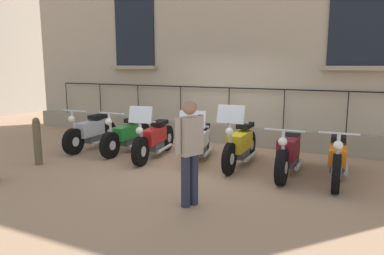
% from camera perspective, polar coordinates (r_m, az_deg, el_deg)
% --- Properties ---
extents(ground_plane, '(60.00, 60.00, 0.00)m').
position_cam_1_polar(ground_plane, '(8.11, 0.70, -5.34)').
color(ground_plane, '#9E7A5B').
extents(motorcycle_silver, '(1.94, 0.71, 1.06)m').
position_cam_1_polar(motorcycle_silver, '(9.55, -15.61, -0.79)').
color(motorcycle_silver, black).
rests_on(motorcycle_silver, ground_plane).
extents(motorcycle_green, '(2.01, 0.67, 1.05)m').
position_cam_1_polar(motorcycle_green, '(9.05, -10.16, -1.33)').
color(motorcycle_green, black).
rests_on(motorcycle_green, ground_plane).
extents(motorcycle_red, '(2.14, 0.65, 1.27)m').
position_cam_1_polar(motorcycle_red, '(8.39, -5.95, -1.89)').
color(motorcycle_red, black).
rests_on(motorcycle_red, ground_plane).
extents(motorcycle_white, '(1.96, 0.74, 1.21)m').
position_cam_1_polar(motorcycle_white, '(8.07, 1.11, -2.31)').
color(motorcycle_white, black).
rests_on(motorcycle_white, ground_plane).
extents(motorcycle_yellow, '(2.03, 0.66, 1.37)m').
position_cam_1_polar(motorcycle_yellow, '(7.70, 7.60, -2.76)').
color(motorcycle_yellow, black).
rests_on(motorcycle_yellow, ground_plane).
extents(motorcycle_maroon, '(1.96, 0.72, 0.99)m').
position_cam_1_polar(motorcycle_maroon, '(7.27, 14.96, -4.03)').
color(motorcycle_maroon, black).
rests_on(motorcycle_maroon, ground_plane).
extents(motorcycle_orange, '(2.18, 0.65, 1.02)m').
position_cam_1_polar(motorcycle_orange, '(7.26, 21.92, -4.53)').
color(motorcycle_orange, black).
rests_on(motorcycle_orange, ground_plane).
extents(bollard, '(0.16, 0.16, 1.02)m').
position_cam_1_polar(bollard, '(8.43, -23.16, -1.97)').
color(bollard, brown).
rests_on(bollard, ground_plane).
extents(pedestrian_standing, '(0.50, 0.34, 1.62)m').
position_cam_1_polar(pedestrian_standing, '(5.40, -0.38, -3.16)').
color(pedestrian_standing, '#23283D').
rests_on(pedestrian_standing, ground_plane).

